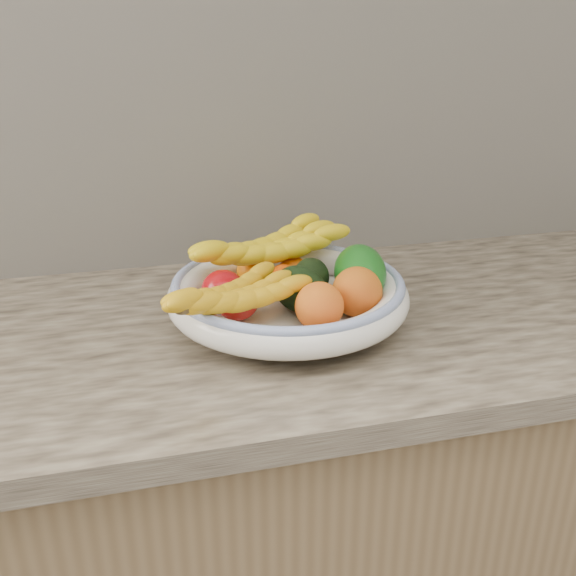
# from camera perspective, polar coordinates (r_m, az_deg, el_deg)

# --- Properties ---
(kitchen_counter) EXTENTS (2.44, 0.66, 1.40)m
(kitchen_counter) POSITION_cam_1_polar(r_m,az_deg,el_deg) (1.33, -0.29, -19.79)
(kitchen_counter) COLOR brown
(kitchen_counter) RESTS_ON ground
(fruit_bowl) EXTENTS (0.39, 0.39, 0.08)m
(fruit_bowl) POSITION_cam_1_polar(r_m,az_deg,el_deg) (1.04, 0.00, -0.58)
(fruit_bowl) COLOR white
(fruit_bowl) RESTS_ON kitchen_counter
(clementine_back_left) EXTENTS (0.07, 0.07, 0.05)m
(clementine_back_left) POSITION_cam_1_polar(r_m,az_deg,el_deg) (1.13, -3.18, 1.57)
(clementine_back_left) COLOR orange
(clementine_back_left) RESTS_ON fruit_bowl
(clementine_back_right) EXTENTS (0.06, 0.06, 0.04)m
(clementine_back_right) POSITION_cam_1_polar(r_m,az_deg,el_deg) (1.13, 0.43, 1.74)
(clementine_back_right) COLOR #F66605
(clementine_back_right) RESTS_ON fruit_bowl
(clementine_back_mid) EXTENTS (0.07, 0.07, 0.05)m
(clementine_back_mid) POSITION_cam_1_polar(r_m,az_deg,el_deg) (1.09, -0.42, 0.83)
(clementine_back_mid) COLOR #ED4C04
(clementine_back_mid) RESTS_ON fruit_bowl
(tomato_left) EXTENTS (0.09, 0.09, 0.06)m
(tomato_left) POSITION_cam_1_polar(r_m,az_deg,el_deg) (1.03, -5.79, -0.11)
(tomato_left) COLOR #A2080E
(tomato_left) RESTS_ON fruit_bowl
(tomato_near_left) EXTENTS (0.08, 0.08, 0.06)m
(tomato_near_left) POSITION_cam_1_polar(r_m,az_deg,el_deg) (0.98, -4.55, -1.13)
(tomato_near_left) COLOR red
(tomato_near_left) RESTS_ON fruit_bowl
(avocado_center) EXTENTS (0.11, 0.13, 0.07)m
(avocado_center) POSITION_cam_1_polar(r_m,az_deg,el_deg) (1.02, 1.10, -0.12)
(avocado_center) COLOR black
(avocado_center) RESTS_ON fruit_bowl
(avocado_right) EXTENTS (0.09, 0.11, 0.06)m
(avocado_right) POSITION_cam_1_polar(r_m,az_deg,el_deg) (1.07, 2.02, 0.94)
(avocado_right) COLOR black
(avocado_right) RESTS_ON fruit_bowl
(green_mango) EXTENTS (0.12, 0.14, 0.11)m
(green_mango) POSITION_cam_1_polar(r_m,az_deg,el_deg) (1.06, 6.40, 1.37)
(green_mango) COLOR #0E4E0F
(green_mango) RESTS_ON fruit_bowl
(peach_front) EXTENTS (0.08, 0.08, 0.07)m
(peach_front) POSITION_cam_1_polar(r_m,az_deg,el_deg) (0.95, 2.81, -1.63)
(peach_front) COLOR orange
(peach_front) RESTS_ON fruit_bowl
(peach_right) EXTENTS (0.10, 0.10, 0.08)m
(peach_right) POSITION_cam_1_polar(r_m,az_deg,el_deg) (1.00, 6.16, -0.33)
(peach_right) COLOR orange
(peach_right) RESTS_ON fruit_bowl
(banana_bunch_back) EXTENTS (0.33, 0.22, 0.09)m
(banana_bunch_back) POSITION_cam_1_polar(r_m,az_deg,el_deg) (1.11, -1.86, 3.17)
(banana_bunch_back) COLOR yellow
(banana_bunch_back) RESTS_ON fruit_bowl
(banana_bunch_front) EXTENTS (0.27, 0.22, 0.07)m
(banana_bunch_front) POSITION_cam_1_polar(r_m,az_deg,el_deg) (0.94, -4.85, -1.09)
(banana_bunch_front) COLOR gold
(banana_bunch_front) RESTS_ON fruit_bowl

